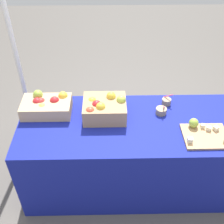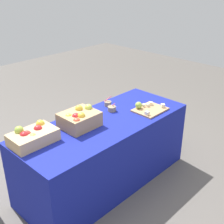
% 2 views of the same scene
% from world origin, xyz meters
% --- Properties ---
extents(ground_plane, '(10.00, 10.00, 0.00)m').
position_xyz_m(ground_plane, '(0.00, 0.00, 0.00)').
color(ground_plane, '#56514C').
extents(table, '(1.90, 0.76, 0.74)m').
position_xyz_m(table, '(0.00, 0.00, 0.37)').
color(table, navy).
rests_on(table, ground_plane).
extents(apple_crate_left, '(0.41, 0.26, 0.16)m').
position_xyz_m(apple_crate_left, '(-0.73, 0.16, 0.81)').
color(apple_crate_left, tan).
rests_on(apple_crate_left, table).
extents(apple_crate_middle, '(0.35, 0.30, 0.19)m').
position_xyz_m(apple_crate_middle, '(-0.24, 0.10, 0.82)').
color(apple_crate_middle, tan).
rests_on(apple_crate_middle, table).
extents(cutting_board_front, '(0.35, 0.28, 0.09)m').
position_xyz_m(cutting_board_front, '(0.52, -0.16, 0.76)').
color(cutting_board_front, tan).
rests_on(cutting_board_front, table).
extents(sample_bowl_near, '(0.09, 0.08, 0.11)m').
position_xyz_m(sample_bowl_near, '(0.30, 0.25, 0.77)').
color(sample_bowl_near, gray).
rests_on(sample_bowl_near, table).
extents(sample_bowl_mid, '(0.09, 0.09, 0.10)m').
position_xyz_m(sample_bowl_mid, '(0.24, 0.12, 0.77)').
color(sample_bowl_mid, gray).
rests_on(sample_bowl_mid, table).
extents(tent_pole, '(0.04, 0.04, 2.11)m').
position_xyz_m(tent_pole, '(-1.07, 0.68, 1.05)').
color(tent_pole, white).
rests_on(tent_pole, ground_plane).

